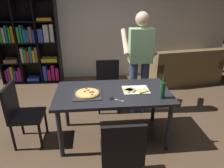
# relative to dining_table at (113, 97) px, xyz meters

# --- Properties ---
(ground_plane) EXTENTS (12.00, 12.00, 0.00)m
(ground_plane) POSITION_rel_dining_table_xyz_m (0.00, 0.00, -0.67)
(ground_plane) COLOR brown
(back_wall) EXTENTS (6.40, 0.10, 2.80)m
(back_wall) POSITION_rel_dining_table_xyz_m (0.00, 2.60, 0.73)
(back_wall) COLOR silver
(back_wall) RESTS_ON ground_plane
(dining_table) EXTENTS (1.58, 0.85, 0.75)m
(dining_table) POSITION_rel_dining_table_xyz_m (0.00, 0.00, 0.00)
(dining_table) COLOR #232328
(dining_table) RESTS_ON ground_plane
(chair_near_camera) EXTENTS (0.42, 0.42, 0.90)m
(chair_near_camera) POSITION_rel_dining_table_xyz_m (-0.00, -0.91, -0.16)
(chair_near_camera) COLOR black
(chair_near_camera) RESTS_ON ground_plane
(chair_far_side) EXTENTS (0.42, 0.42, 0.90)m
(chair_far_side) POSITION_rel_dining_table_xyz_m (0.00, 0.91, -0.16)
(chair_far_side) COLOR black
(chair_far_side) RESTS_ON ground_plane
(chair_left_end) EXTENTS (0.42, 0.42, 0.90)m
(chair_left_end) POSITION_rel_dining_table_xyz_m (-1.28, 0.00, -0.16)
(chair_left_end) COLOR black
(chair_left_end) RESTS_ON ground_plane
(couch) EXTENTS (1.80, 1.08, 0.85)m
(couch) POSITION_rel_dining_table_xyz_m (1.91, 1.99, -0.37)
(couch) COLOR brown
(couch) RESTS_ON ground_plane
(bookshelf) EXTENTS (1.40, 0.35, 1.95)m
(bookshelf) POSITION_rel_dining_table_xyz_m (-1.74, 2.38, 0.21)
(bookshelf) COLOR black
(bookshelf) RESTS_ON ground_plane
(person_serving_pizza) EXTENTS (0.55, 0.54, 1.75)m
(person_serving_pizza) POSITION_rel_dining_table_xyz_m (0.52, 0.69, 0.33)
(person_serving_pizza) COLOR #38476B
(person_serving_pizza) RESTS_ON ground_plane
(pepperoni_pizza_on_tray) EXTENTS (0.38, 0.38, 0.04)m
(pepperoni_pizza_on_tray) POSITION_rel_dining_table_xyz_m (-0.35, -0.06, 0.10)
(pepperoni_pizza_on_tray) COLOR #2D2D33
(pepperoni_pizza_on_tray) RESTS_ON dining_table
(pizza_slices_on_towel) EXTENTS (0.36, 0.28, 0.03)m
(pizza_slices_on_towel) POSITION_rel_dining_table_xyz_m (0.31, -0.00, 0.09)
(pizza_slices_on_towel) COLOR white
(pizza_slices_on_towel) RESTS_ON dining_table
(wine_bottle) EXTENTS (0.07, 0.07, 0.32)m
(wine_bottle) POSITION_rel_dining_table_xyz_m (0.61, -0.25, 0.20)
(wine_bottle) COLOR #194723
(wine_bottle) RESTS_ON dining_table
(kitchen_scissors) EXTENTS (0.19, 0.15, 0.01)m
(kitchen_scissors) POSITION_rel_dining_table_xyz_m (-0.01, -0.23, 0.09)
(kitchen_scissors) COLOR silver
(kitchen_scissors) RESTS_ON dining_table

